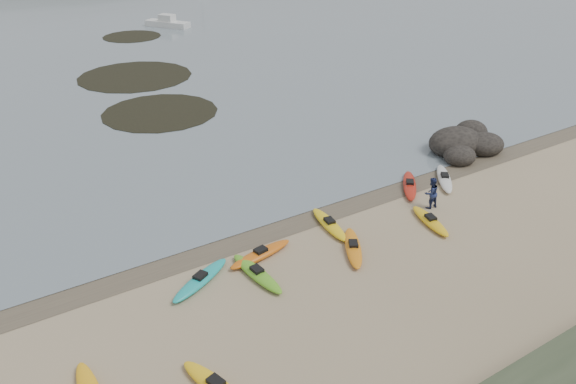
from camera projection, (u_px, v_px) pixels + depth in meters
ground at (288, 219)px, 27.92m from camera, size 600.00×600.00×0.00m
wet_sand at (291, 221)px, 27.70m from camera, size 60.00×60.00×0.00m
kayaks at (315, 253)px, 24.93m from camera, size 22.82×10.43×0.34m
person_east at (431, 193)px, 28.53m from camera, size 0.86×0.69×1.68m
rock_cluster at (464, 147)px, 35.30m from camera, size 5.34×3.93×1.83m
kelp_mats at (141, 76)px, 49.71m from camera, size 13.96×33.17×0.04m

